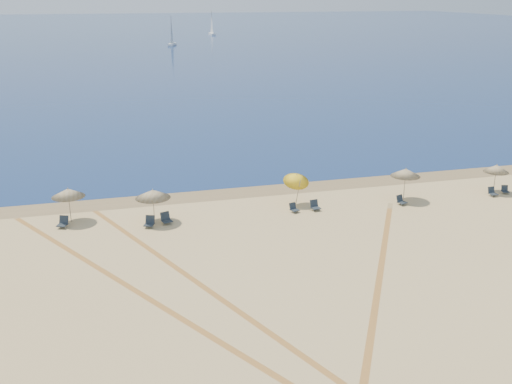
# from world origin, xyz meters

# --- Properties ---
(ocean) EXTENTS (500.00, 500.00, 0.00)m
(ocean) POSITION_xyz_m (0.00, 225.00, 0.01)
(ocean) COLOR #0C2151
(ocean) RESTS_ON ground
(wet_sand) EXTENTS (500.00, 500.00, 0.00)m
(wet_sand) POSITION_xyz_m (0.00, 24.00, 0.00)
(wet_sand) COLOR olive
(wet_sand) RESTS_ON ground
(umbrella_1) EXTENTS (2.16, 2.16, 2.39)m
(umbrella_1) POSITION_xyz_m (-12.53, 20.89, 2.04)
(umbrella_1) COLOR gray
(umbrella_1) RESTS_ON ground
(umbrella_2) EXTENTS (2.31, 2.31, 2.32)m
(umbrella_2) POSITION_xyz_m (-7.15, 19.42, 1.98)
(umbrella_2) COLOR gray
(umbrella_2) RESTS_ON ground
(umbrella_3) EXTENTS (1.86, 1.92, 2.62)m
(umbrella_3) POSITION_xyz_m (3.03, 20.19, 2.00)
(umbrella_3) COLOR gray
(umbrella_3) RESTS_ON ground
(umbrella_4) EXTENTS (2.14, 2.14, 2.47)m
(umbrella_4) POSITION_xyz_m (11.01, 19.14, 2.13)
(umbrella_4) COLOR gray
(umbrella_4) RESTS_ON ground
(umbrella_5) EXTENTS (1.87, 1.87, 2.24)m
(umbrella_5) POSITION_xyz_m (18.54, 19.02, 1.90)
(umbrella_5) COLOR gray
(umbrella_5) RESTS_ON ground
(chair_1) EXTENTS (0.83, 0.88, 0.73)m
(chair_1) POSITION_xyz_m (-12.99, 20.04, 0.32)
(chair_1) COLOR black
(chair_1) RESTS_ON ground
(chair_2) EXTENTS (0.82, 0.88, 0.73)m
(chair_2) POSITION_xyz_m (-7.52, 18.67, 0.32)
(chair_2) COLOR black
(chair_2) RESTS_ON ground
(chair_3) EXTENTS (0.80, 0.87, 0.74)m
(chair_3) POSITION_xyz_m (-6.41, 19.01, 0.33)
(chair_3) COLOR black
(chair_3) RESTS_ON ground
(chair_4) EXTENTS (0.70, 0.76, 0.63)m
(chair_4) POSITION_xyz_m (2.43, 18.88, 0.28)
(chair_4) COLOR black
(chair_4) RESTS_ON ground
(chair_5) EXTENTS (0.66, 0.75, 0.70)m
(chair_5) POSITION_xyz_m (3.99, 18.87, 0.31)
(chair_5) COLOR black
(chair_5) RESTS_ON ground
(chair_6) EXTENTS (0.74, 0.80, 0.67)m
(chair_6) POSITION_xyz_m (10.38, 18.36, 0.30)
(chair_6) COLOR black
(chair_6) RESTS_ON ground
(chair_7) EXTENTS (0.58, 0.67, 0.66)m
(chair_7) POSITION_xyz_m (17.94, 18.35, 0.29)
(chair_7) COLOR black
(chair_7) RESTS_ON ground
(chair_8) EXTENTS (0.63, 0.69, 0.59)m
(chair_8) POSITION_xyz_m (19.27, 18.64, 0.26)
(chair_8) COLOR black
(chair_8) RESTS_ON ground
(sailboat_1) EXTENTS (1.64, 5.56, 8.19)m
(sailboat_1) POSITION_xyz_m (29.26, 194.69, 2.48)
(sailboat_1) COLOR white
(sailboat_1) RESTS_ON ocean
(sailboat_2) EXTENTS (3.08, 5.54, 8.03)m
(sailboat_2) POSITION_xyz_m (10.17, 154.30, 2.43)
(sailboat_2) COLOR white
(sailboat_2) RESTS_ON ocean
(tire_tracks) EXTENTS (50.69, 43.85, 0.00)m
(tire_tracks) POSITION_xyz_m (-4.21, 9.13, 0.00)
(tire_tracks) COLOR tan
(tire_tracks) RESTS_ON ground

